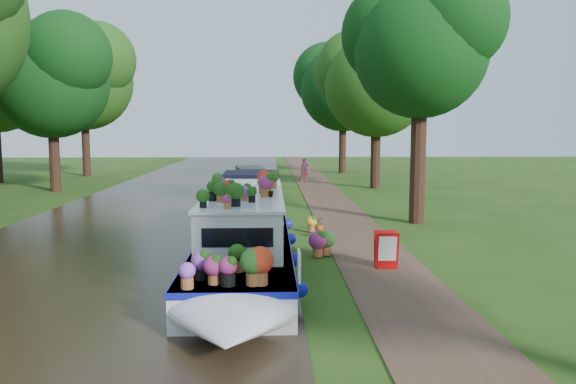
{
  "coord_description": "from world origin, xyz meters",
  "views": [
    {
      "loc": [
        -1.61,
        -17.33,
        3.51
      ],
      "look_at": [
        -0.99,
        1.9,
        1.3
      ],
      "focal_mm": 35.0,
      "sensor_mm": 36.0,
      "label": 1
    }
  ],
  "objects_px": {
    "second_boat": "(250,180)",
    "pedestrian_pink": "(304,170)",
    "sandwich_board": "(386,251)",
    "plant_boat": "(245,231)"
  },
  "relations": [
    {
      "from": "sandwich_board",
      "to": "pedestrian_pink",
      "type": "height_order",
      "value": "pedestrian_pink"
    },
    {
      "from": "second_boat",
      "to": "pedestrian_pink",
      "type": "relative_size",
      "value": 4.24
    },
    {
      "from": "sandwich_board",
      "to": "pedestrian_pink",
      "type": "distance_m",
      "value": 22.21
    },
    {
      "from": "pedestrian_pink",
      "to": "plant_boat",
      "type": "bearing_deg",
      "value": -115.01
    },
    {
      "from": "plant_boat",
      "to": "second_boat",
      "type": "distance_m",
      "value": 17.93
    },
    {
      "from": "plant_boat",
      "to": "sandwich_board",
      "type": "relative_size",
      "value": 14.82
    },
    {
      "from": "second_boat",
      "to": "pedestrian_pink",
      "type": "xyz_separation_m",
      "value": [
        3.34,
        3.64,
        0.3
      ]
    },
    {
      "from": "plant_boat",
      "to": "sandwich_board",
      "type": "bearing_deg",
      "value": -10.21
    },
    {
      "from": "sandwich_board",
      "to": "second_boat",
      "type": "bearing_deg",
      "value": 105.82
    },
    {
      "from": "plant_boat",
      "to": "sandwich_board",
      "type": "height_order",
      "value": "plant_boat"
    }
  ]
}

